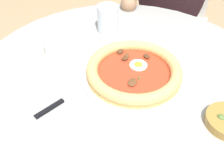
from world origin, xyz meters
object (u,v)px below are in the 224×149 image
object	(u,v)px
water_glass	(108,20)
cafe_chair_diner	(171,11)
steak_knife	(38,116)
fork_utensil	(67,27)
dining_table	(122,104)
pizza_on_plate	(134,71)
ramekin_capers	(34,50)
diner_person	(166,22)

from	to	relation	value
water_glass	cafe_chair_diner	world-z (taller)	cafe_chair_diner
steak_knife	fork_utensil	bearing A→B (deg)	142.30
dining_table	cafe_chair_diner	xyz separation A→B (m)	(-0.45, 0.73, -0.05)
pizza_on_plate	cafe_chair_diner	bearing A→B (deg)	124.21
water_glass	dining_table	bearing A→B (deg)	-24.19
fork_utensil	cafe_chair_diner	size ratio (longest dim) A/B	0.17
steak_knife	cafe_chair_diner	distance (m)	1.13
ramekin_capers	diner_person	bearing A→B (deg)	99.85
diner_person	cafe_chair_diner	size ratio (longest dim) A/B	1.36
fork_utensil	cafe_chair_diner	distance (m)	0.78
water_glass	cafe_chair_diner	size ratio (longest dim) A/B	0.11
dining_table	pizza_on_plate	distance (m)	0.17
pizza_on_plate	ramekin_capers	xyz separation A→B (m)	(-0.28, -0.19, -0.00)
steak_knife	cafe_chair_diner	size ratio (longest dim) A/B	0.25
pizza_on_plate	dining_table	bearing A→B (deg)	-166.29
diner_person	cafe_chair_diner	world-z (taller)	diner_person
water_glass	fork_utensil	bearing A→B (deg)	-135.00
ramekin_capers	cafe_chair_diner	size ratio (longest dim) A/B	0.08
ramekin_capers	cafe_chair_diner	distance (m)	0.96
water_glass	fork_utensil	size ratio (longest dim) A/B	0.67
pizza_on_plate	fork_utensil	bearing A→B (deg)	-176.29
fork_utensil	cafe_chair_diner	bearing A→B (deg)	99.15
pizza_on_plate	water_glass	distance (m)	0.27
diner_person	steak_knife	bearing A→B (deg)	-66.23
water_glass	cafe_chair_diner	bearing A→B (deg)	110.32
fork_utensil	diner_person	distance (m)	0.65
fork_utensil	steak_knife	bearing A→B (deg)	-37.70
dining_table	cafe_chair_diner	size ratio (longest dim) A/B	1.04
cafe_chair_diner	steak_knife	bearing A→B (deg)	-65.24
fork_utensil	diner_person	bearing A→B (deg)	93.98
water_glass	cafe_chair_diner	xyz separation A→B (m)	(-0.23, 0.63, -0.24)
water_glass	ramekin_capers	size ratio (longest dim) A/B	1.49
pizza_on_plate	diner_person	xyz separation A→B (m)	(-0.41, 0.59, -0.22)
water_glass	diner_person	bearing A→B (deg)	107.27
diner_person	pizza_on_plate	bearing A→B (deg)	-55.18
steak_knife	diner_person	size ratio (longest dim) A/B	0.18
pizza_on_plate	steak_knife	xyz separation A→B (m)	(-0.02, -0.29, -0.02)
water_glass	fork_utensil	distance (m)	0.17
steak_knife	cafe_chair_diner	xyz separation A→B (m)	(-0.47, 1.01, -0.20)
water_glass	steak_knife	size ratio (longest dim) A/B	0.45
dining_table	ramekin_capers	bearing A→B (deg)	-142.56
pizza_on_plate	cafe_chair_diner	xyz separation A→B (m)	(-0.49, 0.72, -0.22)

